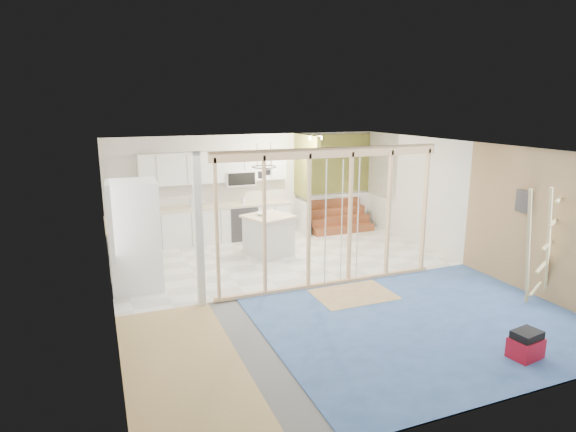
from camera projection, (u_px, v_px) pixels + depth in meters
name	position (u px, v px, depth m)	size (l,w,h in m)	color
room	(315.00, 220.00, 8.65)	(7.01, 8.01, 2.61)	slate
floor_overlays	(316.00, 286.00, 9.03)	(7.00, 8.00, 0.03)	white
stud_frame	(304.00, 206.00, 8.51)	(4.66, 0.14, 2.60)	beige
base_cabinets	(192.00, 229.00, 11.30)	(4.45, 2.24, 0.93)	white
upper_cabinets	(218.00, 168.00, 11.68)	(3.60, 0.41, 0.85)	white
green_partition	(326.00, 196.00, 12.78)	(2.25, 1.51, 2.60)	olive
pot_rack	(264.00, 169.00, 10.09)	(0.52, 0.52, 0.72)	black
sheathing_panel	(552.00, 228.00, 8.11)	(0.02, 4.00, 2.60)	#9E8055
electrical_panel	(523.00, 201.00, 8.55)	(0.04, 0.30, 0.40)	#3D3C42
ceiling_light	(316.00, 138.00, 11.59)	(0.32, 0.32, 0.08)	#FFEABF
fridge	(135.00, 236.00, 8.68)	(0.91, 0.88, 2.02)	white
island	(269.00, 236.00, 10.79)	(1.20, 1.20, 0.92)	silver
bowl	(262.00, 214.00, 10.70)	(0.25, 0.25, 0.06)	silver
soap_bottle_a	(191.00, 201.00, 11.55)	(0.10, 0.10, 0.26)	silver
soap_bottle_b	(244.00, 199.00, 11.95)	(0.09, 0.09, 0.20)	silver
toolbox	(526.00, 345.00, 6.43)	(0.46, 0.38, 0.40)	maroon
ladder	(541.00, 246.00, 7.98)	(1.07, 0.23, 2.03)	#D9C985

